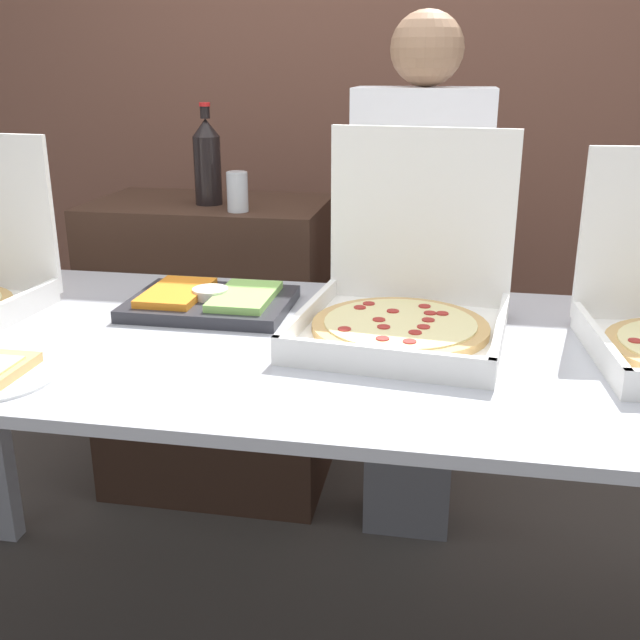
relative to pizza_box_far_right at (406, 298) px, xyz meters
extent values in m
cube|color=brown|center=(-0.18, 1.60, 0.40)|extent=(10.00, 0.06, 2.80)
cube|color=#A8AAB2|center=(-0.18, -0.10, -0.09)|extent=(2.33, 0.91, 0.02)
cube|color=white|center=(-0.01, -0.06, -0.07)|extent=(0.48, 0.48, 0.02)
cube|color=white|center=(-0.03, -0.27, -0.04)|extent=(0.44, 0.06, 0.04)
cube|color=white|center=(-0.22, -0.03, -0.04)|extent=(0.06, 0.44, 0.04)
cube|color=white|center=(0.20, -0.08, -0.04)|extent=(0.06, 0.44, 0.04)
cube|color=white|center=(0.02, 0.17, 0.15)|extent=(0.44, 0.06, 0.42)
cylinder|color=tan|center=(-0.01, -0.06, -0.05)|extent=(0.39, 0.39, 0.02)
cylinder|color=beige|center=(-0.01, -0.06, -0.04)|extent=(0.33, 0.33, 0.00)
cylinder|color=maroon|center=(0.05, -0.04, -0.03)|extent=(0.03, 0.03, 0.00)
cylinder|color=maroon|center=(0.08, 0.01, -0.03)|extent=(0.03, 0.03, 0.00)
cylinder|color=maroon|center=(0.06, 0.01, -0.03)|extent=(0.03, 0.03, 0.00)
cylinder|color=maroon|center=(0.04, 0.06, -0.03)|extent=(0.03, 0.03, 0.00)
cylinder|color=maroon|center=(-0.03, 0.01, -0.03)|extent=(0.03, 0.03, 0.00)
cylinder|color=maroon|center=(-0.09, 0.06, -0.03)|extent=(0.03, 0.03, 0.00)
cylinder|color=maroon|center=(-0.10, 0.02, -0.03)|extent=(0.03, 0.03, 0.00)
cylinder|color=maroon|center=(-0.05, -0.06, -0.03)|extent=(0.03, 0.03, 0.00)
cylinder|color=maroon|center=(-0.12, -0.13, -0.03)|extent=(0.03, 0.03, 0.00)
cylinder|color=maroon|center=(-0.04, -0.10, -0.03)|extent=(0.03, 0.03, 0.00)
cylinder|color=maroon|center=(-0.03, -0.17, -0.03)|extent=(0.03, 0.03, 0.00)
cylinder|color=maroon|center=(0.02, -0.18, -0.03)|extent=(0.03, 0.03, 0.00)
cylinder|color=maroon|center=(0.03, -0.12, -0.03)|extent=(0.03, 0.03, 0.00)
cylinder|color=maroon|center=(0.05, -0.09, -0.03)|extent=(0.03, 0.03, 0.00)
cube|color=white|center=(0.40, -0.10, -0.04)|extent=(0.05, 0.41, 0.04)
cylinder|color=maroon|center=(0.47, -0.09, -0.03)|extent=(0.03, 0.03, 0.00)
cube|color=white|center=(-0.90, -0.14, -0.04)|extent=(0.05, 0.41, 0.04)
cube|color=#28282D|center=(-0.48, 0.07, -0.06)|extent=(0.39, 0.29, 0.03)
cube|color=orange|center=(-0.57, 0.07, -0.04)|extent=(0.14, 0.23, 0.02)
cube|color=#8CC65B|center=(-0.39, 0.07, -0.04)|extent=(0.14, 0.23, 0.02)
cylinder|color=white|center=(-0.48, 0.07, -0.04)|extent=(0.09, 0.09, 0.02)
cube|color=#382319|center=(-0.72, 0.79, -0.47)|extent=(0.78, 0.49, 1.05)
cylinder|color=black|center=(-0.70, 0.75, 0.17)|extent=(0.09, 0.09, 0.22)
cone|color=black|center=(-0.70, 0.75, 0.30)|extent=(0.09, 0.09, 0.06)
cylinder|color=black|center=(-0.70, 0.75, 0.35)|extent=(0.03, 0.03, 0.04)
cylinder|color=red|center=(-0.70, 0.75, 0.37)|extent=(0.04, 0.04, 0.01)
cylinder|color=silver|center=(-0.57, 0.64, 0.12)|extent=(0.07, 0.07, 0.12)
cylinder|color=silver|center=(-0.57, 0.64, 0.18)|extent=(0.06, 0.06, 0.00)
cube|color=slate|center=(-0.01, 0.63, -0.60)|extent=(0.28, 0.20, 0.78)
cube|color=white|center=(-0.01, 0.63, 0.11)|extent=(0.40, 0.22, 0.64)
sphere|color=#9E7556|center=(-0.01, 0.63, 0.54)|extent=(0.21, 0.21, 0.21)
camera|label=1|loc=(0.10, -1.60, 0.50)|focal=42.00mm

